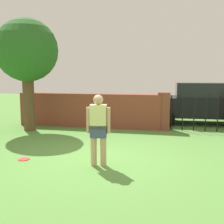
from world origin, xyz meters
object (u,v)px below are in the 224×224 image
object	(u,v)px
tree	(27,52)
car	(200,103)
person	(98,127)
frisbee_red	(24,159)

from	to	relation	value
tree	car	world-z (taller)	tree
person	car	world-z (taller)	car
tree	frisbee_red	world-z (taller)	tree
tree	person	bearing A→B (deg)	-42.97
car	frisbee_red	distance (m)	7.72
tree	person	size ratio (longest dim) A/B	2.49
tree	frisbee_red	size ratio (longest dim) A/B	14.96
tree	car	bearing A→B (deg)	24.46
tree	car	distance (m)	7.17
person	frisbee_red	xyz separation A→B (m)	(-1.90, 0.03, -0.89)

